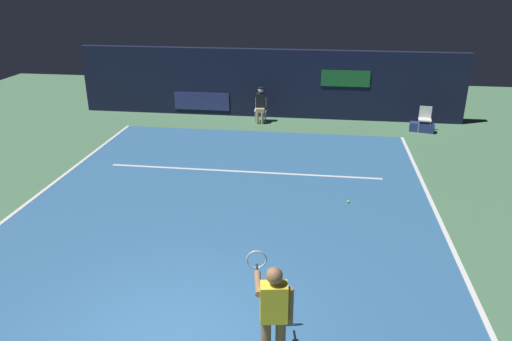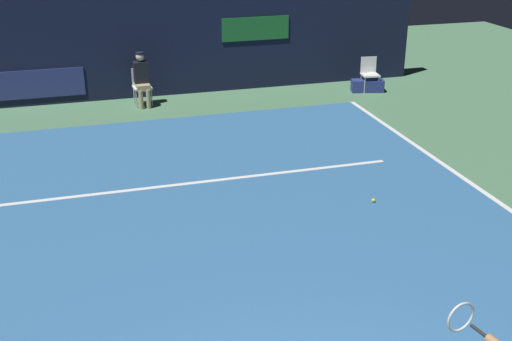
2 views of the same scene
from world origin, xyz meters
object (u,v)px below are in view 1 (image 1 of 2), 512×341
tennis_player (273,314)px  equipment_bag (422,127)px  courtside_chair_near (425,117)px  line_judge_on_chair (260,104)px  tennis_ball (348,202)px

tennis_player → equipment_bag: size_ratio=2.06×
tennis_player → courtside_chair_near: (4.17, 11.94, -0.49)m
courtside_chair_near → line_judge_on_chair: bearing=177.0°
courtside_chair_near → tennis_ball: size_ratio=12.94×
equipment_bag → line_judge_on_chair: bearing=-169.8°
tennis_ball → line_judge_on_chair: bearing=114.5°
tennis_player → tennis_ball: 5.83m
courtside_chair_near → equipment_bag: courtside_chair_near is taller
tennis_ball → courtside_chair_near: bearing=65.4°
tennis_ball → tennis_player: bearing=-102.8°
line_judge_on_chair → tennis_player: bearing=-81.9°
tennis_player → courtside_chair_near: size_ratio=1.97×
courtside_chair_near → equipment_bag: size_ratio=1.05×
line_judge_on_chair → courtside_chair_near: size_ratio=1.50×
tennis_ball → equipment_bag: size_ratio=0.08×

